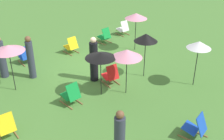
# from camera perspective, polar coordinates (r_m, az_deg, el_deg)

# --- Properties ---
(ground_plane) EXTENTS (40.00, 40.00, 0.00)m
(ground_plane) POSITION_cam_1_polar(r_m,az_deg,el_deg) (12.21, -3.60, -0.07)
(ground_plane) COLOR #477A33
(deckchair_0) EXTENTS (0.55, 0.80, 0.83)m
(deckchair_0) POSITION_cam_1_polar(r_m,az_deg,el_deg) (11.03, -0.28, -1.06)
(deckchair_0) COLOR olive
(deckchair_0) RESTS_ON ground
(deckchair_3) EXTENTS (0.51, 0.78, 0.83)m
(deckchair_3) POSITION_cam_1_polar(r_m,az_deg,el_deg) (8.98, -20.87, -10.64)
(deckchair_3) COLOR olive
(deckchair_3) RESTS_ON ground
(deckchair_6) EXTENTS (0.49, 0.77, 0.83)m
(deckchair_6) POSITION_cam_1_polar(r_m,az_deg,el_deg) (13.29, -17.19, 2.84)
(deckchair_6) COLOR olive
(deckchair_6) RESTS_ON ground
(deckchair_7) EXTENTS (0.52, 0.79, 0.83)m
(deckchair_7) POSITION_cam_1_polar(r_m,az_deg,el_deg) (13.88, -8.29, 4.89)
(deckchair_7) COLOR olive
(deckchair_7) RESTS_ON ground
(deckchair_8) EXTENTS (0.53, 0.79, 0.83)m
(deckchair_8) POSITION_cam_1_polar(r_m,az_deg,el_deg) (9.91, -8.29, -4.98)
(deckchair_8) COLOR olive
(deckchair_8) RESTS_ON ground
(deckchair_9) EXTENTS (0.54, 0.80, 0.83)m
(deckchair_9) POSITION_cam_1_polar(r_m,az_deg,el_deg) (14.98, -1.51, 6.91)
(deckchair_9) COLOR olive
(deckchair_9) RESTS_ON ground
(deckchair_10) EXTENTS (0.48, 0.76, 0.83)m
(deckchair_10) POSITION_cam_1_polar(r_m,az_deg,el_deg) (16.14, 2.26, 8.44)
(deckchair_10) COLOR olive
(deckchair_10) RESTS_ON ground
(deckchair_11) EXTENTS (0.64, 0.85, 0.83)m
(deckchair_11) POSITION_cam_1_polar(r_m,az_deg,el_deg) (8.73, 16.72, -11.13)
(deckchair_11) COLOR olive
(deckchair_11) RESTS_ON ground
(umbrella_0) EXTENTS (1.08, 1.08, 1.89)m
(umbrella_0) POSITION_cam_1_polar(r_m,az_deg,el_deg) (13.69, 4.93, 10.90)
(umbrella_0) COLOR black
(umbrella_0) RESTS_ON ground
(umbrella_1) EXTENTS (0.91, 0.91, 1.84)m
(umbrella_1) POSITION_cam_1_polar(r_m,az_deg,el_deg) (10.85, 17.31, 4.90)
(umbrella_1) COLOR black
(umbrella_1) RESTS_ON ground
(umbrella_2) EXTENTS (0.94, 0.94, 1.87)m
(umbrella_2) POSITION_cam_1_polar(r_m,az_deg,el_deg) (11.12, 6.91, 6.58)
(umbrella_2) COLOR black
(umbrella_2) RESTS_ON ground
(umbrella_3) EXTENTS (1.17, 1.17, 1.85)m
(umbrella_3) POSITION_cam_1_polar(r_m,az_deg,el_deg) (10.64, -20.41, 4.16)
(umbrella_3) COLOR black
(umbrella_3) RESTS_ON ground
(umbrella_4) EXTENTS (1.11, 1.11, 1.77)m
(umbrella_4) POSITION_cam_1_polar(r_m,az_deg,el_deg) (9.85, 3.06, 3.35)
(umbrella_4) COLOR black
(umbrella_4) RESTS_ON ground
(umbrella_5) EXTENTS (1.10, 1.10, 1.71)m
(umbrella_5) POSITION_cam_1_polar(r_m,az_deg,el_deg) (9.74, -2.36, 2.98)
(umbrella_5) COLOR black
(umbrella_5) RESTS_ON ground
(person_1) EXTENTS (0.36, 0.36, 1.81)m
(person_1) POSITION_cam_1_polar(r_m,az_deg,el_deg) (11.72, -16.25, 2.36)
(person_1) COLOR #333847
(person_1) RESTS_ON ground
(person_2) EXTENTS (0.36, 0.36, 1.77)m
(person_2) POSITION_cam_1_polar(r_m,az_deg,el_deg) (12.18, -21.55, 2.22)
(person_2) COLOR #333847
(person_2) RESTS_ON ground
(person_3) EXTENTS (0.46, 0.46, 1.85)m
(person_3) POSITION_cam_1_polar(r_m,az_deg,el_deg) (11.08, -3.71, 1.97)
(person_3) COLOR black
(person_3) RESTS_ON ground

